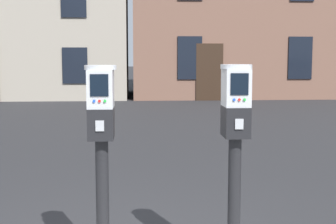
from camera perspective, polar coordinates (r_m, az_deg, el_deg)
parking_meter_near_kerb at (r=3.30m, az=-7.91°, el=-2.09°), size 0.22×0.25×1.41m
parking_meter_twin_adjacent at (r=3.37m, az=7.99°, el=-1.88°), size 0.22×0.25×1.41m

